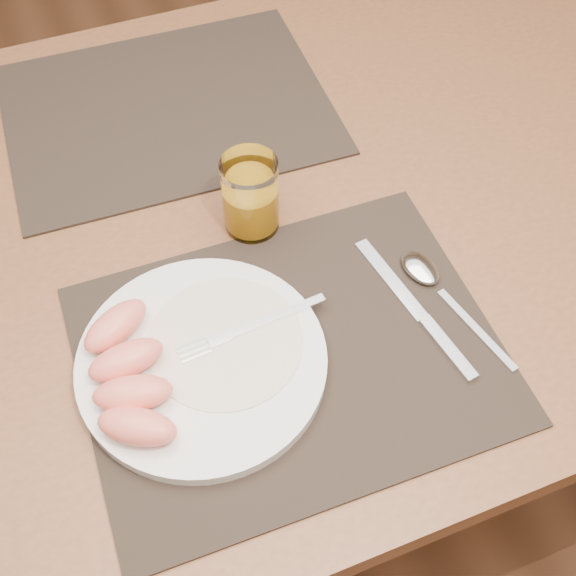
{
  "coord_description": "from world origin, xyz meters",
  "views": [
    {
      "loc": [
        -0.15,
        -0.59,
        1.44
      ],
      "look_at": [
        0.03,
        -0.15,
        0.77
      ],
      "focal_mm": 45.0,
      "sensor_mm": 36.0,
      "label": 1
    }
  ],
  "objects_px": {
    "placemat_near": "(290,354)",
    "placemat_far": "(167,109)",
    "plate": "(202,362)",
    "knife": "(423,318)",
    "juice_glass": "(251,198)",
    "spoon": "(428,276)",
    "table": "(230,256)",
    "fork": "(240,331)"
  },
  "relations": [
    {
      "from": "placemat_near",
      "to": "placemat_far",
      "type": "distance_m",
      "value": 0.44
    },
    {
      "from": "plate",
      "to": "knife",
      "type": "distance_m",
      "value": 0.25
    },
    {
      "from": "placemat_near",
      "to": "knife",
      "type": "height_order",
      "value": "knife"
    },
    {
      "from": "juice_glass",
      "to": "placemat_far",
      "type": "bearing_deg",
      "value": 99.2
    },
    {
      "from": "placemat_near",
      "to": "spoon",
      "type": "xyz_separation_m",
      "value": [
        0.19,
        0.03,
        0.01
      ]
    },
    {
      "from": "plate",
      "to": "knife",
      "type": "relative_size",
      "value": 1.23
    },
    {
      "from": "table",
      "to": "spoon",
      "type": "xyz_separation_m",
      "value": [
        0.19,
        -0.19,
        0.09
      ]
    },
    {
      "from": "placemat_near",
      "to": "spoon",
      "type": "height_order",
      "value": "spoon"
    },
    {
      "from": "knife",
      "to": "spoon",
      "type": "height_order",
      "value": "spoon"
    },
    {
      "from": "fork",
      "to": "table",
      "type": "bearing_deg",
      "value": 76.84
    },
    {
      "from": "fork",
      "to": "juice_glass",
      "type": "height_order",
      "value": "juice_glass"
    },
    {
      "from": "knife",
      "to": "spoon",
      "type": "distance_m",
      "value": 0.06
    },
    {
      "from": "knife",
      "to": "plate",
      "type": "bearing_deg",
      "value": 172.29
    },
    {
      "from": "knife",
      "to": "placemat_near",
      "type": "bearing_deg",
      "value": 174.91
    },
    {
      "from": "spoon",
      "to": "plate",
      "type": "bearing_deg",
      "value": -177.02
    },
    {
      "from": "plate",
      "to": "fork",
      "type": "distance_m",
      "value": 0.05
    },
    {
      "from": "placemat_far",
      "to": "juice_glass",
      "type": "xyz_separation_m",
      "value": [
        0.04,
        -0.25,
        0.05
      ]
    },
    {
      "from": "table",
      "to": "placemat_near",
      "type": "xyz_separation_m",
      "value": [
        0.0,
        -0.22,
        0.09
      ]
    },
    {
      "from": "table",
      "to": "fork",
      "type": "bearing_deg",
      "value": -103.16
    },
    {
      "from": "plate",
      "to": "fork",
      "type": "relative_size",
      "value": 1.54
    },
    {
      "from": "spoon",
      "to": "fork",
      "type": "bearing_deg",
      "value": 179.71
    },
    {
      "from": "plate",
      "to": "placemat_far",
      "type": "bearing_deg",
      "value": 79.47
    },
    {
      "from": "spoon",
      "to": "placemat_far",
      "type": "bearing_deg",
      "value": 116.69
    },
    {
      "from": "table",
      "to": "spoon",
      "type": "height_order",
      "value": "spoon"
    },
    {
      "from": "spoon",
      "to": "juice_glass",
      "type": "relative_size",
      "value": 1.86
    },
    {
      "from": "placemat_near",
      "to": "spoon",
      "type": "distance_m",
      "value": 0.19
    },
    {
      "from": "placemat_near",
      "to": "plate",
      "type": "distance_m",
      "value": 0.1
    },
    {
      "from": "knife",
      "to": "juice_glass",
      "type": "distance_m",
      "value": 0.25
    },
    {
      "from": "knife",
      "to": "juice_glass",
      "type": "xyz_separation_m",
      "value": [
        -0.13,
        0.21,
        0.04
      ]
    },
    {
      "from": "placemat_near",
      "to": "fork",
      "type": "bearing_deg",
      "value": 141.38
    },
    {
      "from": "placemat_far",
      "to": "knife",
      "type": "relative_size",
      "value": 2.05
    },
    {
      "from": "table",
      "to": "knife",
      "type": "relative_size",
      "value": 6.37
    },
    {
      "from": "placemat_far",
      "to": "fork",
      "type": "bearing_deg",
      "value": -94.09
    },
    {
      "from": "spoon",
      "to": "juice_glass",
      "type": "bearing_deg",
      "value": 136.17
    },
    {
      "from": "placemat_near",
      "to": "placemat_far",
      "type": "bearing_deg",
      "value": 92.08
    },
    {
      "from": "placemat_far",
      "to": "fork",
      "type": "xyz_separation_m",
      "value": [
        -0.03,
        -0.4,
        0.02
      ]
    },
    {
      "from": "plate",
      "to": "juice_glass",
      "type": "bearing_deg",
      "value": 55.44
    },
    {
      "from": "knife",
      "to": "juice_glass",
      "type": "bearing_deg",
      "value": 122.74
    },
    {
      "from": "placemat_far",
      "to": "fork",
      "type": "distance_m",
      "value": 0.41
    },
    {
      "from": "plate",
      "to": "spoon",
      "type": "xyz_separation_m",
      "value": [
        0.28,
        0.01,
        -0.0
      ]
    },
    {
      "from": "table",
      "to": "knife",
      "type": "height_order",
      "value": "knife"
    },
    {
      "from": "table",
      "to": "fork",
      "type": "height_order",
      "value": "fork"
    }
  ]
}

